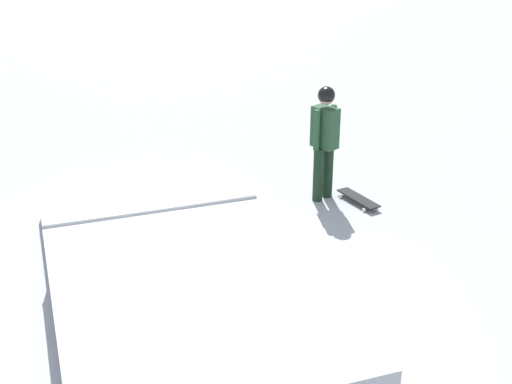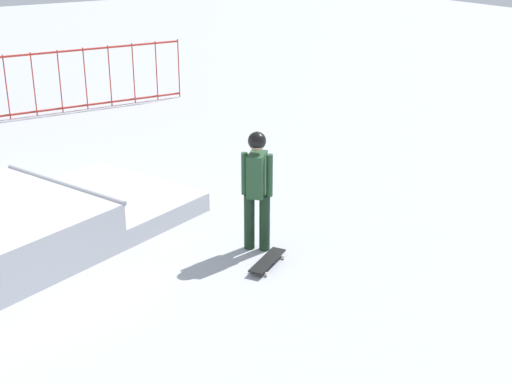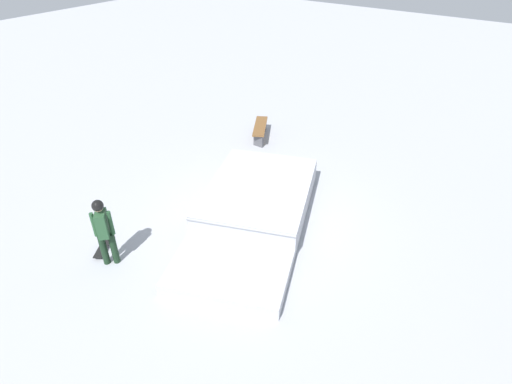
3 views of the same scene
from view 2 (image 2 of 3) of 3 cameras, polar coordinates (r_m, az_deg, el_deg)
The scene contains 2 objects.
skater at distance 9.76m, azimuth 0.08°, elevation 0.78°, with size 0.43×0.42×1.73m.
skateboard at distance 9.64m, azimuth 0.92°, elevation -5.52°, with size 0.79×0.59×0.09m.
Camera 2 is at (-1.75, -9.52, 4.40)m, focal length 49.99 mm.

